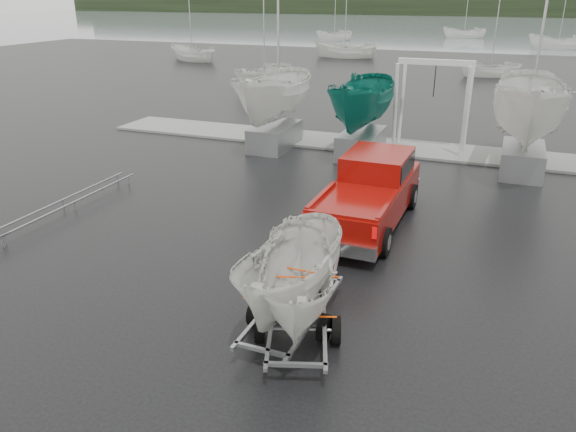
{
  "coord_description": "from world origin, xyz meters",
  "views": [
    {
      "loc": [
        4.23,
        -12.78,
        6.89
      ],
      "look_at": [
        -0.87,
        0.41,
        1.2
      ],
      "focal_mm": 35.0,
      "sensor_mm": 36.0,
      "label": 1
    }
  ],
  "objects_px": {
    "pickup_truck": "(371,189)",
    "boat_hoist": "(434,93)",
    "trailer_hitched": "(293,219)",
    "trailer_parked": "(299,229)"
  },
  "relations": [
    {
      "from": "boat_hoist",
      "to": "trailer_parked",
      "type": "bearing_deg",
      "value": -91.58
    },
    {
      "from": "trailer_hitched",
      "to": "boat_hoist",
      "type": "distance_m",
      "value": 15.92
    },
    {
      "from": "pickup_truck",
      "to": "boat_hoist",
      "type": "relative_size",
      "value": 1.53
    },
    {
      "from": "trailer_hitched",
      "to": "pickup_truck",
      "type": "bearing_deg",
      "value": 90.0
    },
    {
      "from": "pickup_truck",
      "to": "boat_hoist",
      "type": "distance_m",
      "value": 9.4
    },
    {
      "from": "trailer_parked",
      "to": "pickup_truck",
      "type": "bearing_deg",
      "value": 72.44
    },
    {
      "from": "pickup_truck",
      "to": "boat_hoist",
      "type": "bearing_deg",
      "value": 87.56
    },
    {
      "from": "pickup_truck",
      "to": "trailer_parked",
      "type": "bearing_deg",
      "value": -88.02
    },
    {
      "from": "trailer_parked",
      "to": "boat_hoist",
      "type": "xyz_separation_m",
      "value": [
        0.45,
        16.18,
        0.18
      ]
    },
    {
      "from": "trailer_hitched",
      "to": "trailer_parked",
      "type": "xyz_separation_m",
      "value": [
        0.23,
        -0.28,
        -0.1
      ]
    }
  ]
}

